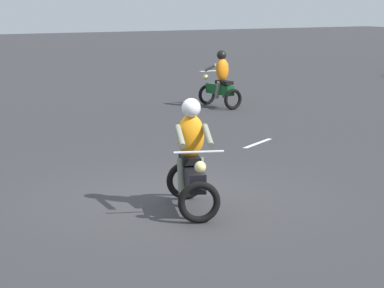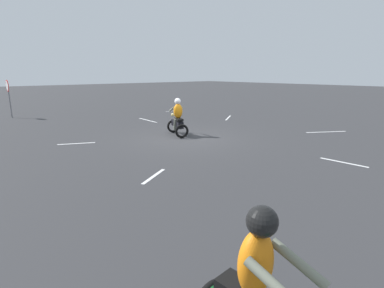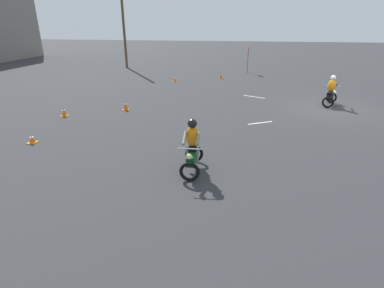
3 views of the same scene
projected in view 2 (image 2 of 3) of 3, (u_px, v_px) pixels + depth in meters
ground_plane at (186, 138)px, 12.87m from camera, size 120.00×120.00×0.00m
motorcycle_rider_foreground at (178, 119)px, 13.26m from camera, size 1.55×1.08×1.66m
stop_sign at (8, 91)px, 18.17m from camera, size 0.70×0.08×2.30m
lane_stripe_e at (148, 120)px, 17.59m from camera, size 2.07×0.22×0.01m
lane_stripe_ne at (77, 144)px, 11.86m from camera, size 0.71×1.32×0.01m
lane_stripe_nw at (154, 176)px, 8.14m from camera, size 0.71×1.16×0.01m
lane_stripe_w at (343, 162)px, 9.38m from camera, size 1.45×0.18×0.01m
lane_stripe_sw at (326, 132)px, 14.17m from camera, size 1.14×1.76×0.01m
lane_stripe_se at (228, 118)px, 18.55m from camera, size 1.24×1.75×0.01m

